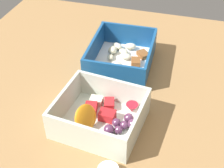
# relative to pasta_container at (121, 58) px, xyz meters

# --- Properties ---
(table_surface) EXTENTS (0.80, 0.80, 0.02)m
(table_surface) POSITION_rel_pasta_container_xyz_m (0.11, -0.00, -0.03)
(table_surface) COLOR #9E7547
(table_surface) RESTS_ON ground
(pasta_container) EXTENTS (0.18, 0.15, 0.06)m
(pasta_container) POSITION_rel_pasta_container_xyz_m (0.00, 0.00, 0.00)
(pasta_container) COLOR white
(pasta_container) RESTS_ON table_surface
(fruit_bowl) EXTENTS (0.15, 0.17, 0.06)m
(fruit_bowl) POSITION_rel_pasta_container_xyz_m (0.20, 0.01, 0.00)
(fruit_bowl) COLOR silver
(fruit_bowl) RESTS_ON table_surface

